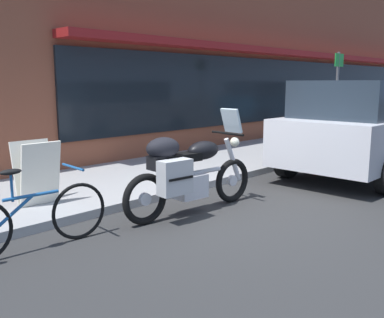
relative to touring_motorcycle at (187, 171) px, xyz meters
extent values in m
plane|color=#2D2D2D|center=(0.41, -0.36, -0.61)|extent=(80.00, 80.00, 0.00)
cube|color=brown|center=(8.54, 3.64, 2.39)|extent=(24.26, 0.35, 6.00)
cube|color=black|center=(8.54, 3.44, 0.94)|extent=(16.98, 0.06, 1.80)
cube|color=maroon|center=(8.54, 3.22, 2.04)|extent=(16.98, 0.60, 0.16)
cube|color=#969696|center=(9.41, 2.11, -0.55)|extent=(30.00, 2.71, 0.12)
torus|color=black|center=(0.92, -0.05, -0.28)|extent=(0.66, 0.15, 0.66)
cylinder|color=silver|center=(0.92, -0.05, -0.28)|extent=(0.16, 0.07, 0.16)
torus|color=black|center=(-0.66, 0.09, -0.28)|extent=(0.66, 0.15, 0.66)
cylinder|color=silver|center=(-0.66, 0.09, -0.28)|extent=(0.16, 0.07, 0.16)
cube|color=silver|center=(0.08, 0.03, -0.23)|extent=(0.46, 0.34, 0.32)
cylinder|color=silver|center=(0.13, 0.02, -0.06)|extent=(1.03, 0.15, 0.06)
ellipsoid|color=black|center=(0.33, 0.00, 0.24)|extent=(0.54, 0.32, 0.26)
cube|color=black|center=(-0.09, 0.04, 0.18)|extent=(0.62, 0.29, 0.11)
cube|color=black|center=(-0.42, 0.07, 0.16)|extent=(0.30, 0.24, 0.18)
cylinder|color=silver|center=(0.92, -0.05, 0.04)|extent=(0.35, 0.10, 0.67)
cylinder|color=black|center=(0.80, -0.04, 0.44)|extent=(0.09, 0.62, 0.04)
cube|color=silver|center=(0.88, -0.04, 0.62)|extent=(0.18, 0.33, 0.35)
sphere|color=#EAEACC|center=(0.96, -0.05, 0.30)|extent=(0.14, 0.14, 0.14)
cube|color=#B8B8B8|center=(-0.39, -0.17, 0.00)|extent=(0.46, 0.24, 0.44)
cube|color=black|center=(-0.39, -0.28, 0.00)|extent=(0.37, 0.05, 0.03)
ellipsoid|color=black|center=(-0.37, 0.06, 0.34)|extent=(0.51, 0.36, 0.28)
torus|color=black|center=(-1.51, 0.24, -0.28)|extent=(0.66, 0.08, 0.66)
cylinder|color=#1E5999|center=(-2.05, 0.28, 0.00)|extent=(0.59, 0.08, 0.04)
cylinder|color=#1E5999|center=(-2.26, 0.29, -0.16)|extent=(0.46, 0.07, 0.34)
cylinder|color=#1E5999|center=(-2.24, 0.29, 0.12)|extent=(0.03, 0.03, 0.30)
ellipsoid|color=black|center=(-2.24, 0.29, 0.28)|extent=(0.23, 0.11, 0.06)
cylinder|color=#1E5999|center=(-1.56, 0.24, 0.24)|extent=(0.06, 0.48, 0.03)
cube|color=silver|center=(4.59, -0.64, 0.13)|extent=(4.85, 1.86, 0.82)
cube|color=#232D38|center=(4.30, -0.64, 0.87)|extent=(3.30, 1.64, 0.66)
cylinder|color=black|center=(6.19, 0.28, -0.28)|extent=(0.66, 0.22, 0.66)
cylinder|color=black|center=(3.00, 0.28, -0.28)|extent=(0.66, 0.22, 0.66)
cube|color=silver|center=(-1.34, 1.46, -0.05)|extent=(0.55, 0.18, 0.87)
cube|color=silver|center=(-1.34, 1.68, -0.05)|extent=(0.55, 0.18, 0.87)
cylinder|color=#59595B|center=(6.51, 1.07, 0.72)|extent=(0.07, 0.07, 2.41)
cube|color=#1E8C33|center=(6.51, 1.05, 1.72)|extent=(0.44, 0.02, 0.32)
camera|label=1|loc=(-4.05, -3.99, 1.17)|focal=40.49mm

